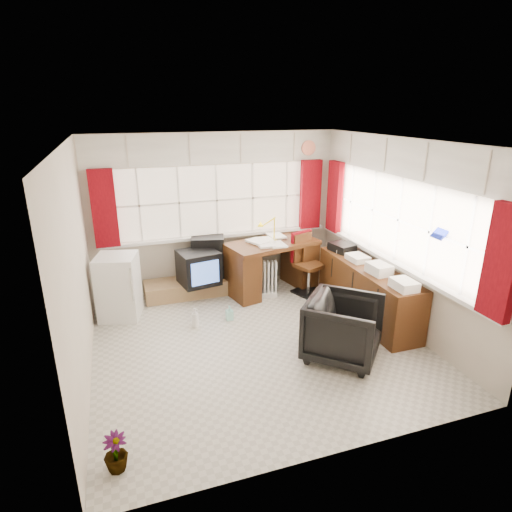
{
  "coord_description": "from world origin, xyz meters",
  "views": [
    {
      "loc": [
        -1.55,
        -4.57,
        2.87
      ],
      "look_at": [
        0.18,
        0.55,
        0.97
      ],
      "focal_mm": 30.0,
      "sensor_mm": 36.0,
      "label": 1
    }
  ],
  "objects_px": {
    "office_chair": "(343,329)",
    "crt_tv": "(199,267)",
    "task_chair": "(305,261)",
    "credenza": "(367,290)",
    "desk_lamp": "(274,224)",
    "tv_bench": "(190,287)",
    "desk": "(272,264)",
    "radiator": "(264,282)",
    "mini_fridge": "(119,287)"
  },
  "relations": [
    {
      "from": "tv_bench",
      "to": "radiator",
      "type": "bearing_deg",
      "value": -22.18
    },
    {
      "from": "tv_bench",
      "to": "crt_tv",
      "type": "bearing_deg",
      "value": -51.89
    },
    {
      "from": "desk",
      "to": "credenza",
      "type": "bearing_deg",
      "value": -52.59
    },
    {
      "from": "desk_lamp",
      "to": "mini_fridge",
      "type": "height_order",
      "value": "desk_lamp"
    },
    {
      "from": "desk_lamp",
      "to": "task_chair",
      "type": "distance_m",
      "value": 0.76
    },
    {
      "from": "desk",
      "to": "office_chair",
      "type": "distance_m",
      "value": 2.13
    },
    {
      "from": "office_chair",
      "to": "credenza",
      "type": "distance_m",
      "value": 1.22
    },
    {
      "from": "credenza",
      "to": "crt_tv",
      "type": "distance_m",
      "value": 2.54
    },
    {
      "from": "task_chair",
      "to": "crt_tv",
      "type": "relative_size",
      "value": 1.52
    },
    {
      "from": "radiator",
      "to": "credenza",
      "type": "bearing_deg",
      "value": -42.38
    },
    {
      "from": "desk_lamp",
      "to": "radiator",
      "type": "relative_size",
      "value": 0.65
    },
    {
      "from": "office_chair",
      "to": "desk",
      "type": "bearing_deg",
      "value": 45.03
    },
    {
      "from": "credenza",
      "to": "tv_bench",
      "type": "bearing_deg",
      "value": 146.3
    },
    {
      "from": "office_chair",
      "to": "credenza",
      "type": "height_order",
      "value": "credenza"
    },
    {
      "from": "task_chair",
      "to": "mini_fridge",
      "type": "height_order",
      "value": "task_chair"
    },
    {
      "from": "desk_lamp",
      "to": "crt_tv",
      "type": "bearing_deg",
      "value": 179.07
    },
    {
      "from": "task_chair",
      "to": "mini_fridge",
      "type": "xyz_separation_m",
      "value": [
        -2.86,
        0.04,
        -0.07
      ]
    },
    {
      "from": "tv_bench",
      "to": "mini_fridge",
      "type": "xyz_separation_m",
      "value": [
        -1.07,
        -0.42,
        0.33
      ]
    },
    {
      "from": "desk",
      "to": "crt_tv",
      "type": "height_order",
      "value": "desk"
    },
    {
      "from": "desk",
      "to": "radiator",
      "type": "xyz_separation_m",
      "value": [
        -0.2,
        -0.2,
        -0.22
      ]
    },
    {
      "from": "task_chair",
      "to": "desk",
      "type": "bearing_deg",
      "value": 157.28
    },
    {
      "from": "crt_tv",
      "to": "tv_bench",
      "type": "bearing_deg",
      "value": 128.11
    },
    {
      "from": "credenza",
      "to": "crt_tv",
      "type": "height_order",
      "value": "credenza"
    },
    {
      "from": "desk_lamp",
      "to": "credenza",
      "type": "height_order",
      "value": "desk_lamp"
    },
    {
      "from": "desk_lamp",
      "to": "office_chair",
      "type": "xyz_separation_m",
      "value": [
        0.05,
        -2.19,
        -0.72
      ]
    },
    {
      "from": "office_chair",
      "to": "tv_bench",
      "type": "height_order",
      "value": "office_chair"
    },
    {
      "from": "desk_lamp",
      "to": "credenza",
      "type": "distance_m",
      "value": 1.76
    },
    {
      "from": "tv_bench",
      "to": "crt_tv",
      "type": "height_order",
      "value": "crt_tv"
    },
    {
      "from": "tv_bench",
      "to": "mini_fridge",
      "type": "relative_size",
      "value": 1.53
    },
    {
      "from": "credenza",
      "to": "task_chair",
      "type": "bearing_deg",
      "value": 114.54
    },
    {
      "from": "office_chair",
      "to": "crt_tv",
      "type": "xyz_separation_m",
      "value": [
        -1.28,
        2.21,
        0.13
      ]
    },
    {
      "from": "task_chair",
      "to": "tv_bench",
      "type": "height_order",
      "value": "task_chair"
    },
    {
      "from": "desk_lamp",
      "to": "tv_bench",
      "type": "distance_m",
      "value": 1.69
    },
    {
      "from": "desk_lamp",
      "to": "tv_bench",
      "type": "xyz_separation_m",
      "value": [
        -1.36,
        0.19,
        -0.97
      ]
    },
    {
      "from": "desk",
      "to": "mini_fridge",
      "type": "bearing_deg",
      "value": -175.99
    },
    {
      "from": "task_chair",
      "to": "credenza",
      "type": "relative_size",
      "value": 0.5
    },
    {
      "from": "office_chair",
      "to": "mini_fridge",
      "type": "distance_m",
      "value": 3.16
    },
    {
      "from": "desk_lamp",
      "to": "tv_bench",
      "type": "relative_size",
      "value": 0.28
    },
    {
      "from": "credenza",
      "to": "radiator",
      "type": "bearing_deg",
      "value": 137.62
    },
    {
      "from": "desk",
      "to": "task_chair",
      "type": "xyz_separation_m",
      "value": [
        0.48,
        -0.2,
        0.07
      ]
    },
    {
      "from": "desk_lamp",
      "to": "task_chair",
      "type": "height_order",
      "value": "desk_lamp"
    },
    {
      "from": "credenza",
      "to": "mini_fridge",
      "type": "relative_size",
      "value": 2.18
    },
    {
      "from": "office_chair",
      "to": "crt_tv",
      "type": "relative_size",
      "value": 1.28
    },
    {
      "from": "crt_tv",
      "to": "desk_lamp",
      "type": "bearing_deg",
      "value": -0.93
    },
    {
      "from": "office_chair",
      "to": "mini_fridge",
      "type": "bearing_deg",
      "value": 93.93
    },
    {
      "from": "desk_lamp",
      "to": "office_chair",
      "type": "height_order",
      "value": "desk_lamp"
    },
    {
      "from": "task_chair",
      "to": "crt_tv",
      "type": "xyz_separation_m",
      "value": [
        -1.66,
        0.29,
        -0.02
      ]
    },
    {
      "from": "desk",
      "to": "crt_tv",
      "type": "xyz_separation_m",
      "value": [
        -1.18,
        0.09,
        0.05
      ]
    },
    {
      "from": "credenza",
      "to": "mini_fridge",
      "type": "bearing_deg",
      "value": 161.79
    },
    {
      "from": "task_chair",
      "to": "tv_bench",
      "type": "bearing_deg",
      "value": 165.77
    }
  ]
}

